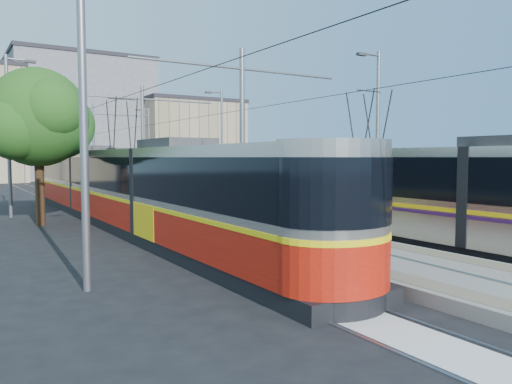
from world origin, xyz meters
TOP-DOWN VIEW (x-y plane):
  - ground at (0.00, 0.00)m, footprint 160.00×160.00m
  - platform at (0.00, 17.00)m, footprint 4.00×50.00m
  - tactile_strip_left at (-1.45, 17.00)m, footprint 0.70×50.00m
  - tactile_strip_right at (1.45, 17.00)m, footprint 0.70×50.00m
  - rails at (0.00, 17.00)m, footprint 8.71×70.00m
  - track_arrow at (-3.60, -3.00)m, footprint 1.20×5.00m
  - tram_left at (-3.60, 12.15)m, footprint 2.43×29.96m
  - tram_right at (3.60, 4.63)m, footprint 2.43×30.16m
  - catenary at (0.00, 14.15)m, footprint 9.20×70.00m
  - street_lamps at (-0.00, 21.00)m, footprint 15.18×38.22m
  - shelter at (0.71, 11.95)m, footprint 0.73×1.10m
  - tree at (-6.41, 14.37)m, footprint 4.73×4.37m
  - building_centre at (6.00, 64.00)m, footprint 18.36×14.28m
  - building_right at (20.00, 58.00)m, footprint 14.28×10.20m

SIDE VIEW (x-z plane):
  - ground at x=0.00m, z-range 0.00..0.00m
  - track_arrow at x=-3.60m, z-range 0.00..0.01m
  - rails at x=0.00m, z-range 0.00..0.03m
  - platform at x=0.00m, z-range 0.00..0.30m
  - tactile_strip_left at x=-1.45m, z-range 0.30..0.31m
  - tactile_strip_right at x=1.45m, z-range 0.30..0.31m
  - shelter at x=0.71m, z-range 0.36..2.70m
  - tram_left at x=-3.60m, z-range -1.04..4.46m
  - tram_right at x=3.60m, z-range -0.89..4.61m
  - street_lamps at x=0.00m, z-range 0.18..8.18m
  - catenary at x=0.00m, z-range 1.02..8.02m
  - tree at x=-6.41m, z-range 1.21..8.07m
  - building_right at x=20.00m, z-range 0.01..11.30m
  - building_centre at x=6.00m, z-range 0.01..16.82m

